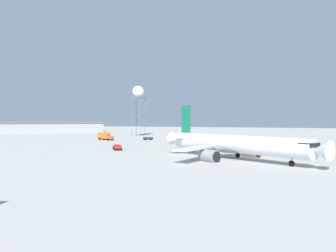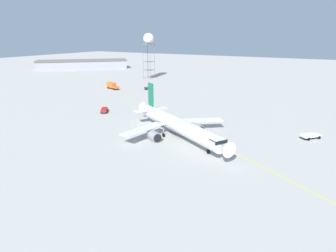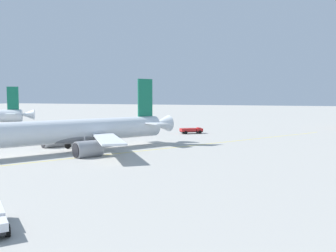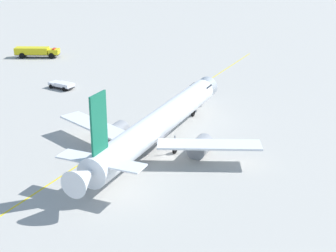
# 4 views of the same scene
# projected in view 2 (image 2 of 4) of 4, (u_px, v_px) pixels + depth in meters

# --- Properties ---
(ground_plane) EXTENTS (600.00, 600.00, 0.00)m
(ground_plane) POSITION_uv_depth(u_px,v_px,m) (165.00, 135.00, 82.12)
(ground_plane) COLOR #ADAAA3
(airliner_main) EXTENTS (27.35, 37.90, 12.34)m
(airliner_main) POSITION_uv_depth(u_px,v_px,m) (177.00, 125.00, 80.21)
(airliner_main) COLOR silver
(airliner_main) RESTS_ON ground_plane
(baggage_truck_truck) EXTENTS (4.08, 3.87, 1.22)m
(baggage_truck_truck) POSITION_uv_depth(u_px,v_px,m) (148.00, 88.00, 148.95)
(baggage_truck_truck) COLOR #232326
(baggage_truck_truck) RESTS_ON ground_plane
(pushback_tug_truck) EXTENTS (5.44, 5.02, 1.30)m
(pushback_tug_truck) POSITION_uv_depth(u_px,v_px,m) (310.00, 136.00, 79.15)
(pushback_tug_truck) COLOR #232326
(pushback_tug_truck) RESTS_ON ground_plane
(catering_truck_truck) EXTENTS (5.14, 8.73, 3.10)m
(catering_truck_truck) POSITION_uv_depth(u_px,v_px,m) (112.00, 86.00, 150.32)
(catering_truck_truck) COLOR #232326
(catering_truck_truck) RESTS_ON ground_plane
(ops_pickup_truck) EXTENTS (5.47, 4.75, 1.41)m
(ops_pickup_truck) POSITION_uv_depth(u_px,v_px,m) (104.00, 110.00, 105.87)
(ops_pickup_truck) COLOR #232326
(ops_pickup_truck) RESTS_ON ground_plane
(radar_tower) EXTENTS (6.21, 6.21, 26.70)m
(radar_tower) POSITION_uv_depth(u_px,v_px,m) (149.00, 40.00, 180.08)
(radar_tower) COLOR slate
(radar_tower) RESTS_ON ground_plane
(terminal_shed) EXTENTS (60.47, 61.40, 6.78)m
(terminal_shed) POSITION_uv_depth(u_px,v_px,m) (82.00, 64.00, 236.99)
(terminal_shed) COLOR #999EA8
(terminal_shed) RESTS_ON ground_plane
(taxiway_centreline) EXTENTS (68.56, 106.69, 0.01)m
(taxiway_centreline) POSITION_uv_depth(u_px,v_px,m) (199.00, 134.00, 82.85)
(taxiway_centreline) COLOR yellow
(taxiway_centreline) RESTS_ON ground_plane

